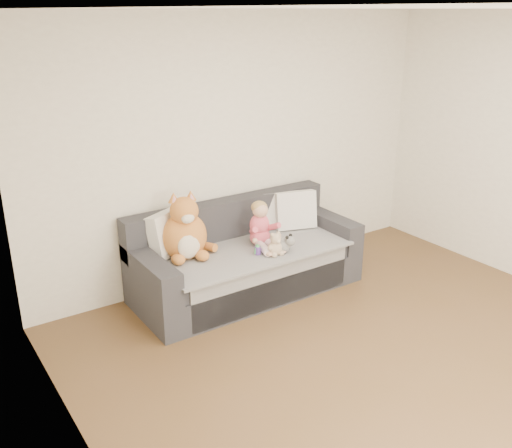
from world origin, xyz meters
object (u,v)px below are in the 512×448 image
(sofa, at_px, (245,261))
(teddy_bear, at_px, (276,246))
(sippy_cup, at_px, (258,249))
(toddler, at_px, (261,227))
(plush_cat, at_px, (185,233))

(sofa, height_order, teddy_bear, sofa)
(teddy_bear, xyz_separation_m, sippy_cup, (-0.13, 0.10, -0.04))
(toddler, distance_m, plush_cat, 0.74)
(sofa, bearing_deg, toddler, -32.84)
(plush_cat, relative_size, sippy_cup, 6.19)
(toddler, xyz_separation_m, plush_cat, (-0.73, 0.16, 0.05))
(toddler, distance_m, teddy_bear, 0.28)
(plush_cat, height_order, teddy_bear, plush_cat)
(toddler, bearing_deg, sippy_cup, -127.39)
(sofa, height_order, plush_cat, plush_cat)
(plush_cat, bearing_deg, toddler, -1.67)
(sofa, height_order, sippy_cup, sofa)
(teddy_bear, height_order, sippy_cup, teddy_bear)
(plush_cat, bearing_deg, sippy_cup, -19.14)
(sofa, relative_size, toddler, 4.91)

